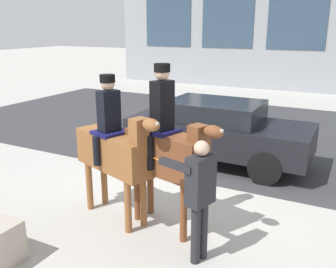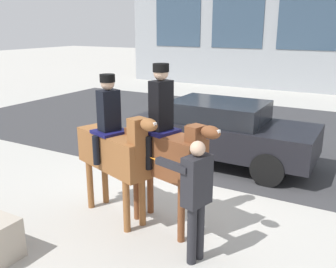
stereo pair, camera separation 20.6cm
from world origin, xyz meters
name	(u,v)px [view 1 (the left image)]	position (x,y,z in m)	size (l,w,h in m)	color
ground_plane	(175,189)	(0.00, 0.00, 0.00)	(80.00, 80.00, 0.00)	#B2AFA8
road_surface	(243,131)	(0.00, 4.75, 0.00)	(19.26, 8.50, 0.01)	#38383A
mounted_horse_lead	(115,148)	(-0.36, -1.46, 1.23)	(1.86, 0.90, 2.40)	brown
mounted_horse_companion	(167,149)	(0.52, -1.34, 1.31)	(1.76, 0.77, 2.60)	brown
pedestrian_bystander	(199,192)	(1.31, -1.94, 1.02)	(0.90, 0.44, 1.73)	#232328
street_car_near_lane	(218,130)	(0.20, 1.85, 0.78)	(4.18, 1.78, 1.46)	black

